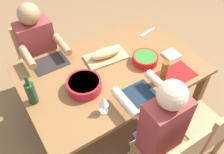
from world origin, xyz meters
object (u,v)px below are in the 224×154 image
at_px(dining_table, 112,75).
at_px(napkin_stack, 171,55).
at_px(chair_near_right, 38,55).
at_px(chair_far_left, 210,129).
at_px(diner_far_center, 159,124).
at_px(serving_bowl_greens, 145,59).
at_px(cutting_board, 106,57).
at_px(serving_bowl_pasta, 84,85).
at_px(bread_loaf, 106,53).
at_px(diner_near_right, 40,50).
at_px(beer_bottle, 164,72).
at_px(wine_glass, 104,102).
at_px(wine_bottle, 31,93).

relative_size(dining_table, napkin_stack, 11.72).
relative_size(dining_table, chair_near_right, 1.93).
xyz_separation_m(chair_far_left, diner_far_center, (0.45, -0.18, 0.21)).
bearing_deg(serving_bowl_greens, cutting_board, -42.05).
xyz_separation_m(serving_bowl_pasta, bread_loaf, (-0.36, -0.24, 0.01)).
relative_size(diner_near_right, bread_loaf, 3.75).
bearing_deg(serving_bowl_greens, chair_near_right, -51.35).
xyz_separation_m(diner_near_right, serving_bowl_pasta, (-0.12, 0.76, 0.10)).
height_order(diner_far_center, bread_loaf, diner_far_center).
bearing_deg(beer_bottle, chair_far_left, 108.32).
distance_m(dining_table, chair_far_left, 0.99).
relative_size(chair_far_left, bread_loaf, 2.66).
xyz_separation_m(dining_table, bread_loaf, (-0.03, -0.16, 0.15)).
bearing_deg(chair_far_left, beer_bottle, -71.68).
relative_size(cutting_board, wine_glass, 2.41).
distance_m(diner_far_center, cutting_board, 0.84).
distance_m(chair_far_left, serving_bowl_greens, 0.84).
xyz_separation_m(bread_loaf, beer_bottle, (-0.26, 0.53, 0.04)).
bearing_deg(chair_near_right, beer_bottle, 121.06).
height_order(dining_table, beer_bottle, beer_bottle).
relative_size(bread_loaf, wine_glass, 1.93).
xyz_separation_m(bread_loaf, wine_bottle, (0.77, 0.13, 0.04)).
distance_m(wine_glass, napkin_stack, 0.92).
height_order(diner_near_right, serving_bowl_pasta, diner_near_right).
bearing_deg(wine_glass, serving_bowl_pasta, -86.50).
bearing_deg(diner_near_right, wine_bottle, 66.31).
bearing_deg(chair_far_left, dining_table, -62.31).
xyz_separation_m(serving_bowl_greens, serving_bowl_pasta, (0.64, -0.01, 0.01)).
bearing_deg(serving_bowl_greens, bread_loaf, -42.05).
distance_m(serving_bowl_greens, wine_bottle, 1.06).
relative_size(chair_far_left, serving_bowl_pasta, 2.89).
height_order(dining_table, bread_loaf, bread_loaf).
distance_m(cutting_board, wine_bottle, 0.79).
xyz_separation_m(chair_far_left, chair_near_right, (0.90, -1.72, 0.00)).
height_order(diner_near_right, bread_loaf, diner_near_right).
relative_size(serving_bowl_pasta, bread_loaf, 0.92).
height_order(dining_table, serving_bowl_greens, serving_bowl_greens).
bearing_deg(serving_bowl_greens, beer_bottle, 85.37).
height_order(chair_near_right, beer_bottle, beer_bottle).
bearing_deg(napkin_stack, wine_glass, 12.95).
distance_m(serving_bowl_pasta, wine_glass, 0.29).
bearing_deg(serving_bowl_greens, diner_near_right, -45.28).
bearing_deg(wine_bottle, chair_near_right, -108.90).
bearing_deg(chair_far_left, chair_near_right, -62.31).
distance_m(diner_far_center, wine_bottle, 1.03).
relative_size(dining_table, diner_near_right, 1.37).
xyz_separation_m(chair_far_left, serving_bowl_pasta, (0.78, -0.78, 0.31)).
bearing_deg(dining_table, beer_bottle, 128.09).
xyz_separation_m(serving_bowl_pasta, wine_bottle, (0.41, -0.10, 0.05)).
xyz_separation_m(diner_far_center, beer_bottle, (-0.29, -0.31, 0.15)).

